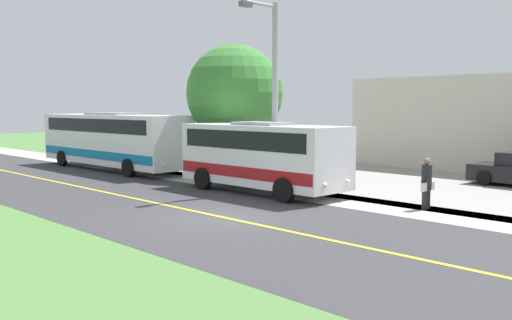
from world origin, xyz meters
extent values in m
plane|color=#477238|center=(0.00, 0.00, 0.00)|extent=(120.00, 120.00, 0.00)
cube|color=#333335|center=(0.00, 0.00, 0.00)|extent=(8.00, 100.00, 0.01)
cube|color=#B2ADA3|center=(-5.20, 0.00, 0.00)|extent=(2.40, 100.00, 0.01)
cube|color=gray|center=(-12.40, 3.00, 0.00)|extent=(14.00, 36.00, 0.01)
cube|color=gold|center=(0.00, 0.00, 0.01)|extent=(0.16, 100.00, 0.00)
cube|color=white|center=(-4.48, -2.69, 1.51)|extent=(2.36, 7.29, 2.33)
cube|color=maroon|center=(-4.48, -2.69, 0.90)|extent=(2.40, 7.14, 0.44)
cube|color=black|center=(-4.48, -2.69, 2.13)|extent=(2.40, 6.56, 0.70)
cube|color=gray|center=(-4.48, -2.69, 2.74)|extent=(1.41, 2.19, 0.12)
cylinder|color=black|center=(-5.66, -0.43, 0.45)|extent=(0.25, 0.90, 0.90)
cylinder|color=black|center=(-3.30, -0.43, 0.45)|extent=(0.25, 0.90, 0.90)
cylinder|color=black|center=(-5.66, -4.95, 0.45)|extent=(0.25, 0.90, 0.90)
cylinder|color=black|center=(-3.30, -4.95, 0.45)|extent=(0.25, 0.90, 0.90)
sphere|color=#F2EACC|center=(-5.13, 0.97, 0.70)|extent=(0.20, 0.20, 0.20)
sphere|color=#F2EACC|center=(-3.83, 0.97, 0.70)|extent=(0.20, 0.20, 0.20)
cube|color=white|center=(-4.50, -14.15, 1.66)|extent=(2.40, 11.37, 2.62)
cube|color=#0C72A5|center=(-4.50, -14.15, 0.90)|extent=(2.44, 11.14, 0.44)
cube|color=black|center=(-4.50, -14.15, 2.42)|extent=(2.44, 10.23, 0.70)
cube|color=gray|center=(-4.50, -14.15, 3.03)|extent=(1.44, 3.41, 0.12)
cylinder|color=black|center=(-5.70, -10.63, 0.45)|extent=(0.25, 0.90, 0.90)
cylinder|color=black|center=(-3.30, -10.63, 0.45)|extent=(0.25, 0.90, 0.90)
cylinder|color=black|center=(-5.70, -17.68, 0.45)|extent=(0.25, 0.90, 0.90)
cylinder|color=black|center=(-3.30, -17.68, 0.45)|extent=(0.25, 0.90, 0.90)
sphere|color=#F2EACC|center=(-5.16, -8.45, 0.70)|extent=(0.20, 0.20, 0.20)
sphere|color=#F2EACC|center=(-3.84, -8.45, 0.70)|extent=(0.20, 0.20, 0.20)
cylinder|color=#262628|center=(-5.84, 3.73, 0.41)|extent=(0.18, 0.18, 0.83)
cylinder|color=#262628|center=(-5.64, 3.73, 0.41)|extent=(0.18, 0.18, 0.83)
cylinder|color=#262628|center=(-5.74, 3.73, 1.16)|extent=(0.34, 0.34, 0.66)
sphere|color=#8C664C|center=(-5.74, 3.73, 1.60)|extent=(0.22, 0.22, 0.22)
cylinder|color=#262628|center=(-5.92, 3.73, 1.19)|extent=(0.28, 0.10, 0.59)
cube|color=beige|center=(-6.00, 3.78, 0.77)|extent=(0.20, 0.12, 0.28)
cylinder|color=#262628|center=(-5.56, 3.73, 1.19)|extent=(0.28, 0.10, 0.59)
cube|color=beige|center=(-5.48, 3.78, 0.77)|extent=(0.20, 0.12, 0.28)
cylinder|color=#9E9EA3|center=(-5.00, -2.49, 3.71)|extent=(0.24, 0.24, 7.43)
cylinder|color=#9E9EA3|center=(-4.20, -2.49, 7.28)|extent=(1.60, 0.14, 0.14)
cube|color=#59595B|center=(-3.40, -2.49, 7.18)|extent=(0.50, 0.24, 0.20)
cylinder|color=black|center=(-12.65, 2.70, 0.32)|extent=(0.24, 0.65, 0.64)
cylinder|color=black|center=(-14.45, 2.77, 0.32)|extent=(0.24, 0.65, 0.64)
cylinder|color=brown|center=(-7.40, -7.50, 1.13)|extent=(0.36, 0.36, 2.27)
sphere|color=#387A33|center=(-7.40, -7.50, 4.05)|extent=(4.75, 4.75, 4.75)
camera|label=1|loc=(11.14, 12.79, 3.39)|focal=39.17mm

